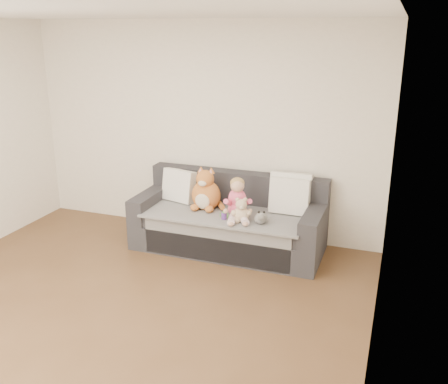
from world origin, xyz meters
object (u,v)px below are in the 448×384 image
Objects in this scene: teddy_bear at (241,212)px; plush_cat at (206,193)px; sofa at (229,223)px; sippy_cup at (224,215)px; toddler at (237,201)px.

plush_cat is at bearing 133.60° from teddy_bear.
sofa is 4.17× the size of plush_cat.
sofa is 0.38m from sippy_cup.
teddy_bear is at bearing -75.90° from toddler.
toddler is 1.64× the size of teddy_bear.
sofa is at bearing 9.00° from plush_cat.
sofa reaches higher than sippy_cup.
sofa is 0.45m from plush_cat.
plush_cat is at bearing -169.96° from sofa.
teddy_bear reaches higher than sippy_cup.
sofa is 0.43m from toddler.
sippy_cup is at bearing -40.20° from plush_cat.
sippy_cup is at bearing 158.92° from teddy_bear.
teddy_bear is at bearing -52.23° from sofa.
plush_cat is (-0.28, -0.05, 0.36)m from sofa.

